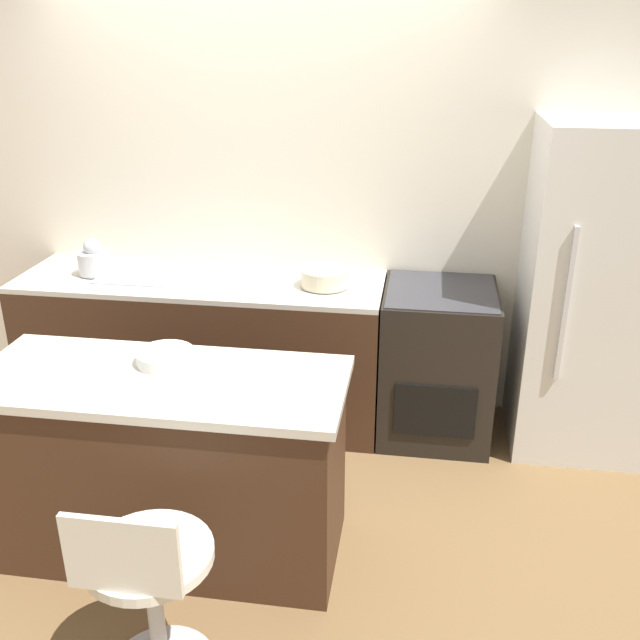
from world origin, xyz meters
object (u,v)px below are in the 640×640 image
at_px(stool_chair, 149,592).
at_px(kettle, 94,260).
at_px(oven_range, 437,362).
at_px(refrigerator, 594,294).
at_px(mixing_bowl, 325,277).

height_order(stool_chair, kettle, kettle).
bearing_deg(kettle, oven_range, 0.53).
bearing_deg(oven_range, refrigerator, 0.91).
height_order(stool_chair, mixing_bowl, mixing_bowl).
bearing_deg(oven_range, stool_chair, -117.16).
relative_size(kettle, mixing_bowl, 0.79).
distance_m(oven_range, refrigerator, 0.94).
height_order(refrigerator, mixing_bowl, refrigerator).
height_order(refrigerator, stool_chair, refrigerator).
height_order(oven_range, refrigerator, refrigerator).
relative_size(oven_range, kettle, 4.14).
distance_m(kettle, mixing_bowl, 1.37).
xyz_separation_m(refrigerator, mixing_bowl, (-1.47, -0.03, 0.03)).
relative_size(refrigerator, stool_chair, 2.11).
xyz_separation_m(oven_range, kettle, (-2.03, -0.02, 0.53)).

